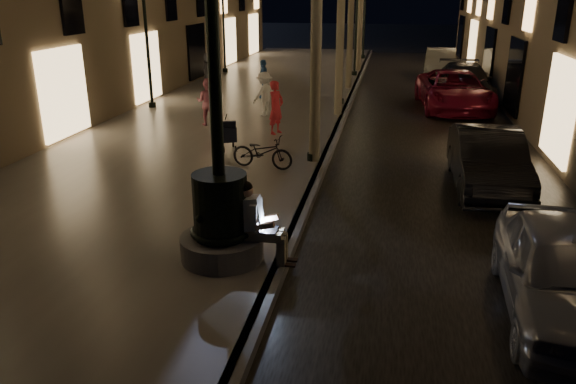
% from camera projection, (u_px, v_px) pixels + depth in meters
% --- Properties ---
extents(ground, '(120.00, 120.00, 0.00)m').
position_uv_depth(ground, '(345.00, 114.00, 21.47)').
color(ground, black).
rests_on(ground, ground).
extents(cobble_lane, '(6.00, 45.00, 0.02)m').
position_uv_depth(cobble_lane, '(426.00, 117.00, 20.96)').
color(cobble_lane, black).
rests_on(cobble_lane, ground).
extents(promenade, '(8.00, 45.00, 0.20)m').
position_uv_depth(promenade, '(244.00, 108.00, 22.11)').
color(promenade, slate).
rests_on(promenade, ground).
extents(curb_strip, '(0.25, 45.00, 0.20)m').
position_uv_depth(curb_strip, '(345.00, 111.00, 21.44)').
color(curb_strip, '#59595B').
rests_on(curb_strip, ground).
extents(fountain_lamppost, '(1.40, 1.40, 5.21)m').
position_uv_depth(fountain_lamppost, '(220.00, 202.00, 9.21)').
color(fountain_lamppost, '#59595B').
rests_on(fountain_lamppost, promenade).
extents(seated_man_laptop, '(1.03, 0.35, 1.40)m').
position_uv_depth(seated_man_laptop, '(257.00, 220.00, 9.20)').
color(seated_man_laptop, gray).
rests_on(seated_man_laptop, promenade).
extents(lamp_curb_a, '(0.36, 0.36, 4.81)m').
position_uv_depth(lamp_curb_a, '(314.00, 43.00, 13.95)').
color(lamp_curb_a, black).
rests_on(lamp_curb_a, promenade).
extents(lamp_curb_b, '(0.36, 0.36, 4.81)m').
position_uv_depth(lamp_curb_b, '(343.00, 24.00, 21.35)').
color(lamp_curb_b, black).
rests_on(lamp_curb_b, promenade).
extents(lamp_curb_c, '(0.36, 0.36, 4.81)m').
position_uv_depth(lamp_curb_c, '(357.00, 15.00, 28.75)').
color(lamp_curb_c, black).
rests_on(lamp_curb_c, promenade).
extents(lamp_curb_d, '(0.36, 0.36, 4.81)m').
position_uv_depth(lamp_curb_d, '(365.00, 10.00, 36.14)').
color(lamp_curb_d, black).
rests_on(lamp_curb_d, promenade).
extents(lamp_left_b, '(0.36, 0.36, 4.81)m').
position_uv_depth(lamp_left_b, '(146.00, 26.00, 20.69)').
color(lamp_left_b, black).
rests_on(lamp_left_b, promenade).
extents(lamp_left_c, '(0.36, 0.36, 4.81)m').
position_uv_depth(lamp_left_c, '(223.00, 14.00, 29.94)').
color(lamp_left_c, black).
rests_on(lamp_left_c, promenade).
extents(stroller, '(0.65, 0.98, 1.00)m').
position_uv_depth(stroller, '(228.00, 133.00, 15.76)').
color(stroller, black).
rests_on(stroller, promenade).
extents(car_front, '(1.84, 4.14, 1.38)m').
position_uv_depth(car_front, '(563.00, 272.00, 8.04)').
color(car_front, '#AAABB2').
rests_on(car_front, ground).
extents(car_second, '(1.50, 4.28, 1.41)m').
position_uv_depth(car_second, '(488.00, 161.00, 13.20)').
color(car_second, black).
rests_on(car_second, ground).
extents(car_third, '(2.93, 5.61, 1.51)m').
position_uv_depth(car_third, '(454.00, 91.00, 22.00)').
color(car_third, maroon).
rests_on(car_third, ground).
extents(car_rear, '(2.17, 5.18, 1.50)m').
position_uv_depth(car_rear, '(464.00, 82.00, 24.12)').
color(car_rear, '#2A292E').
rests_on(car_rear, ground).
extents(car_fifth, '(1.91, 4.54, 1.46)m').
position_uv_depth(car_fifth, '(440.00, 62.00, 30.72)').
color(car_fifth, '#969691').
rests_on(car_fifth, ground).
extents(pedestrian_red, '(0.62, 0.71, 1.65)m').
position_uv_depth(pedestrian_red, '(276.00, 107.00, 17.49)').
color(pedestrian_red, red).
rests_on(pedestrian_red, promenade).
extents(pedestrian_pink, '(0.76, 0.60, 1.57)m').
position_uv_depth(pedestrian_pink, '(208.00, 102.00, 18.60)').
color(pedestrian_pink, '#CC6C81').
rests_on(pedestrian_pink, promenade).
extents(pedestrian_white, '(1.04, 1.16, 1.56)m').
position_uv_depth(pedestrian_white, '(264.00, 94.00, 20.02)').
color(pedestrian_white, white).
rests_on(pedestrian_white, promenade).
extents(pedestrian_blue, '(0.57, 0.98, 1.58)m').
position_uv_depth(pedestrian_blue, '(264.00, 79.00, 23.35)').
color(pedestrian_blue, '#254A88').
rests_on(pedestrian_blue, promenade).
extents(pedestrian_dark, '(0.72, 0.90, 1.59)m').
position_uv_depth(pedestrian_dark, '(208.00, 70.00, 25.79)').
color(pedestrian_dark, '#303034').
rests_on(pedestrian_dark, promenade).
extents(bicycle, '(1.66, 0.78, 0.84)m').
position_uv_depth(bicycle, '(262.00, 152.00, 14.20)').
color(bicycle, black).
rests_on(bicycle, promenade).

